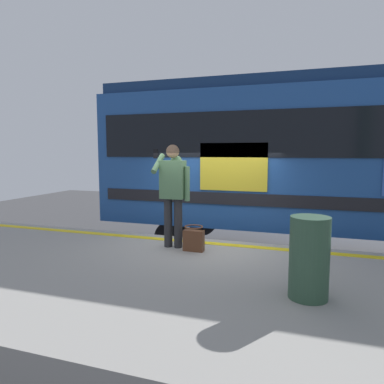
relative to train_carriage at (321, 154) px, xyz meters
name	(u,v)px	position (x,y,z in m)	size (l,w,h in m)	color
ground_plane	(207,286)	(1.98, 2.14, -2.47)	(26.34, 26.34, 0.00)	#3D3D3F
platform	(164,308)	(1.98, 4.17, -2.01)	(17.56, 4.06, 0.92)	gray
safety_line	(202,243)	(1.98, 2.44, -1.55)	(17.21, 0.16, 0.01)	yellow
track_rail_near	(225,260)	(1.98, 0.71, -2.39)	(22.83, 0.08, 0.16)	slate
track_rail_far	(237,245)	(1.98, -0.72, -2.39)	(22.83, 0.08, 0.16)	slate
train_carriage	(321,154)	(0.00, 0.00, 0.00)	(9.47, 2.89, 3.86)	#1E478C
passenger	(173,187)	(2.37, 2.85, -0.53)	(0.57, 0.55, 1.72)	#262628
handbag	(194,239)	(1.96, 2.98, -1.36)	(0.33, 0.30, 0.41)	#59331E
trash_bin	(309,258)	(0.18, 4.35, -1.09)	(0.43, 0.43, 0.91)	#2D4C38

